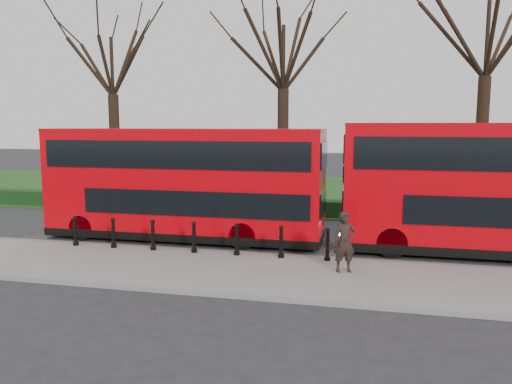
# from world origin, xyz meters

# --- Properties ---
(ground) EXTENTS (120.00, 120.00, 0.00)m
(ground) POSITION_xyz_m (0.00, 0.00, 0.00)
(ground) COLOR #28282B
(ground) RESTS_ON ground
(pavement) EXTENTS (60.00, 4.00, 0.15)m
(pavement) POSITION_xyz_m (0.00, -3.00, 0.07)
(pavement) COLOR gray
(pavement) RESTS_ON ground
(kerb) EXTENTS (60.00, 0.25, 0.16)m
(kerb) POSITION_xyz_m (0.00, -1.00, 0.07)
(kerb) COLOR slate
(kerb) RESTS_ON ground
(grass_verge) EXTENTS (60.00, 18.00, 0.06)m
(grass_verge) POSITION_xyz_m (0.00, 15.00, 0.03)
(grass_verge) COLOR #184517
(grass_verge) RESTS_ON ground
(hedge) EXTENTS (60.00, 0.90, 0.80)m
(hedge) POSITION_xyz_m (0.00, 6.80, 0.40)
(hedge) COLOR black
(hedge) RESTS_ON ground
(yellow_line_outer) EXTENTS (60.00, 0.10, 0.01)m
(yellow_line_outer) POSITION_xyz_m (0.00, -0.70, 0.01)
(yellow_line_outer) COLOR yellow
(yellow_line_outer) RESTS_ON ground
(yellow_line_inner) EXTENTS (60.00, 0.10, 0.01)m
(yellow_line_inner) POSITION_xyz_m (0.00, -0.50, 0.01)
(yellow_line_inner) COLOR yellow
(yellow_line_inner) RESTS_ON ground
(tree_left) EXTENTS (7.10, 7.10, 11.10)m
(tree_left) POSITION_xyz_m (-8.00, 10.00, 8.06)
(tree_left) COLOR black
(tree_left) RESTS_ON ground
(tree_mid) EXTENTS (7.29, 7.29, 11.39)m
(tree_mid) POSITION_xyz_m (2.00, 10.00, 8.28)
(tree_mid) COLOR black
(tree_mid) RESTS_ON ground
(tree_right) EXTENTS (7.83, 7.83, 12.23)m
(tree_right) POSITION_xyz_m (12.00, 10.00, 8.90)
(tree_right) COLOR black
(tree_right) RESTS_ON ground
(bollard_row) EXTENTS (9.03, 0.15, 1.00)m
(bollard_row) POSITION_xyz_m (0.98, -1.35, 0.65)
(bollard_row) COLOR black
(bollard_row) RESTS_ON pavement
(bus_lead) EXTENTS (10.67, 2.45, 4.24)m
(bus_lead) POSITION_xyz_m (-0.29, 1.05, 2.14)
(bus_lead) COLOR #D0010A
(bus_lead) RESTS_ON ground
(pedestrian) EXTENTS (0.75, 0.61, 1.77)m
(pedestrian) POSITION_xyz_m (6.00, -2.46, 1.04)
(pedestrian) COLOR black
(pedestrian) RESTS_ON pavement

